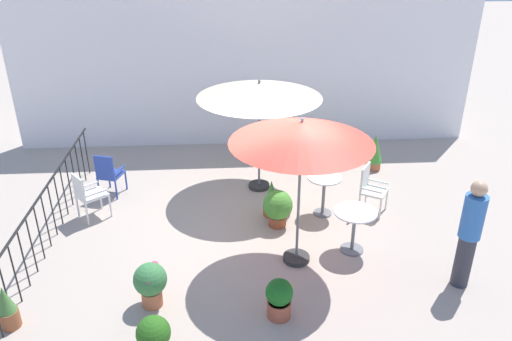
# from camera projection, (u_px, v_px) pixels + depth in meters

# --- Properties ---
(ground_plane) EXTENTS (60.00, 60.00, 0.00)m
(ground_plane) POSITION_uv_depth(u_px,v_px,m) (258.00, 233.00, 9.01)
(ground_plane) COLOR #B1A092
(villa_facade) EXTENTS (11.11, 0.30, 3.61)m
(villa_facade) POSITION_uv_depth(u_px,v_px,m) (246.00, 72.00, 12.10)
(villa_facade) COLOR white
(villa_facade) RESTS_ON ground
(terrace_railing) EXTENTS (0.03, 5.71, 1.01)m
(terrace_railing) POSITION_uv_depth(u_px,v_px,m) (47.00, 207.00, 8.51)
(terrace_railing) COLOR black
(terrace_railing) RESTS_ON ground
(patio_umbrella_0) EXTENTS (2.17, 2.17, 2.50)m
(patio_umbrella_0) POSITION_uv_depth(u_px,v_px,m) (302.00, 134.00, 7.30)
(patio_umbrella_0) COLOR #2D2D2D
(patio_umbrella_0) RESTS_ON ground
(patio_umbrella_1) EXTENTS (2.46, 2.46, 2.33)m
(patio_umbrella_1) POSITION_uv_depth(u_px,v_px,m) (259.00, 91.00, 9.67)
(patio_umbrella_1) COLOR #2D2D2D
(patio_umbrella_1) RESTS_ON ground
(cafe_table_0) EXTENTS (0.72, 0.72, 0.77)m
(cafe_table_0) POSITION_uv_depth(u_px,v_px,m) (354.00, 223.00, 8.30)
(cafe_table_0) COLOR white
(cafe_table_0) RESTS_ON ground
(cafe_table_1) EXTENTS (0.64, 0.64, 0.78)m
(cafe_table_1) POSITION_uv_depth(u_px,v_px,m) (324.00, 189.00, 9.39)
(cafe_table_1) COLOR white
(cafe_table_1) RESTS_ON ground
(patio_chair_0) EXTENTS (0.54, 0.57, 0.93)m
(patio_chair_0) POSITION_uv_depth(u_px,v_px,m) (109.00, 173.00, 10.06)
(patio_chair_0) COLOR #28429F
(patio_chair_0) RESTS_ON ground
(patio_chair_1) EXTENTS (0.62, 0.62, 0.94)m
(patio_chair_1) POSITION_uv_depth(u_px,v_px,m) (370.00, 186.00, 9.49)
(patio_chair_1) COLOR silver
(patio_chair_1) RESTS_ON ground
(patio_chair_2) EXTENTS (0.66, 0.65, 0.93)m
(patio_chair_2) POSITION_uv_depth(u_px,v_px,m) (87.00, 193.00, 9.24)
(patio_chair_2) COLOR silver
(patio_chair_2) RESTS_ON ground
(potted_plant_0) EXTENTS (0.39, 0.39, 0.62)m
(potted_plant_0) POSITION_uv_depth(u_px,v_px,m) (279.00, 297.00, 6.95)
(potted_plant_0) COLOR #A6503A
(potted_plant_0) RESTS_ON ground
(potted_plant_1) EXTENTS (0.48, 0.48, 0.70)m
(potted_plant_1) POSITION_uv_depth(u_px,v_px,m) (150.00, 282.00, 7.13)
(potted_plant_1) COLOR #B16341
(potted_plant_1) RESTS_ON ground
(potted_plant_2) EXTENTS (0.37, 0.37, 0.84)m
(potted_plant_2) POSITION_uv_depth(u_px,v_px,m) (375.00, 152.00, 11.21)
(potted_plant_2) COLOR #B4613E
(potted_plant_2) RESTS_ON ground
(potted_plant_3) EXTENTS (0.31, 0.31, 0.73)m
(potted_plant_3) POSITION_uv_depth(u_px,v_px,m) (271.00, 198.00, 9.43)
(potted_plant_3) COLOR #A75329
(potted_plant_3) RESTS_ON ground
(potted_plant_4) EXTENTS (0.55, 0.55, 0.70)m
(potted_plant_4) POSITION_uv_depth(u_px,v_px,m) (278.00, 207.00, 9.08)
(potted_plant_4) COLOR #A14A2C
(potted_plant_4) RESTS_ON ground
(potted_plant_5) EXTENTS (0.28, 0.28, 0.67)m
(potted_plant_5) POSITION_uv_depth(u_px,v_px,m) (7.00, 308.00, 6.77)
(potted_plant_5) COLOR #995534
(potted_plant_5) RESTS_ON ground
(potted_plant_6) EXTENTS (0.44, 0.44, 0.62)m
(potted_plant_6) POSITION_uv_depth(u_px,v_px,m) (153.00, 336.00, 6.28)
(potted_plant_6) COLOR #B15531
(potted_plant_6) RESTS_ON ground
(standing_person) EXTENTS (0.43, 0.43, 1.78)m
(standing_person) POSITION_uv_depth(u_px,v_px,m) (470.00, 233.00, 7.33)
(standing_person) COLOR #33333D
(standing_person) RESTS_ON ground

